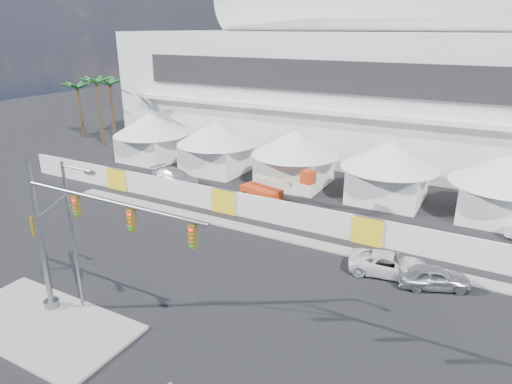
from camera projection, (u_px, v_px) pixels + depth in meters
The scene contains 12 objects.
ground at pixel (171, 329), 23.31m from camera, with size 160.00×160.00×0.00m, color black.
median_island at pixel (42, 324), 23.55m from camera, with size 10.00×5.00×0.15m, color gray.
stadium at pixel (467, 76), 50.26m from camera, with size 80.00×24.80×21.98m.
tent_row at pixel (340, 159), 41.75m from camera, with size 53.40×8.40×5.40m.
hoarding_fence at pixel (368, 231), 32.17m from camera, with size 70.00×0.25×2.00m, color silver.
palm_cluster at pixel (110, 88), 60.46m from camera, with size 10.60×10.60×8.55m.
sedan_silver at pixel (434, 277), 26.80m from camera, with size 4.12×1.66×1.40m, color #9E9EA2.
pickup_curb at pixel (390, 264), 28.27m from camera, with size 4.96×2.29×1.38m, color silver.
lot_car_c at pixel (175, 177), 44.52m from camera, with size 5.28×2.15×1.53m, color silver.
traffic_mast at pixel (68, 240), 22.38m from camera, with size 11.07×0.80×8.21m.
streetlight_median at pixel (74, 228), 23.38m from camera, with size 2.27×0.23×8.19m.
boom_lift at pixel (269, 190), 40.09m from camera, with size 7.65×2.54×3.78m.
Camera 1 is at (13.27, -14.97, 14.56)m, focal length 32.00 mm.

